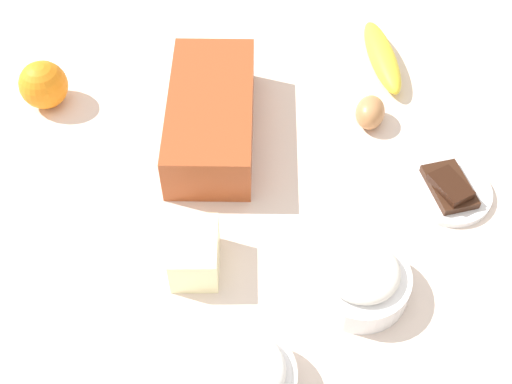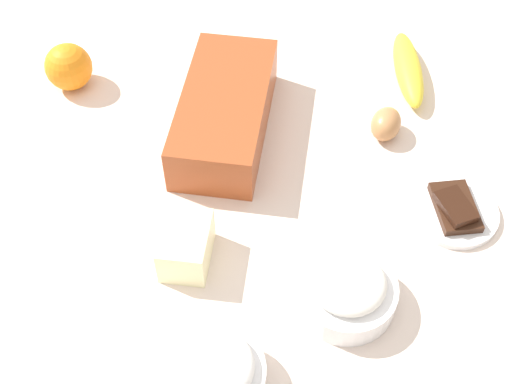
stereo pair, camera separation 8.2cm
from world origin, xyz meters
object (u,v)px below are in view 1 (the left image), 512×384
Objects in this scene: egg_near_butter at (370,112)px; chocolate_plate at (448,189)px; loaf_pan at (211,115)px; flour_bowl at (360,278)px; sugar_bowl at (242,376)px; orange_fruit at (43,85)px; butter_block at (195,253)px; banana at (382,57)px.

egg_near_butter reaches higher than chocolate_plate.
loaf_pan reaches higher than chocolate_plate.
flour_bowl is at bearing 36.29° from loaf_pan.
sugar_bowl is at bearing -35.60° from egg_near_butter.
sugar_bowl is (0.43, -0.03, -0.01)m from loaf_pan.
loaf_pan is at bearing -156.27° from flour_bowl.
chocolate_plate is at bearing 123.29° from sugar_bowl.
loaf_pan is 0.29m from orange_fruit.
orange_fruit is at bearing -152.34° from butter_block.
flour_bowl is 2.10× the size of egg_near_butter.
sugar_bowl is 0.60m from orange_fruit.
chocolate_plate is at bearing 71.56° from loaf_pan.
flour_bowl is 1.48× the size of butter_block.
orange_fruit is at bearing -106.80° from egg_near_butter.
loaf_pan is 0.26m from egg_near_butter.
banana is at bearing -178.89° from chocolate_plate.
loaf_pan reaches higher than sugar_bowl.
banana is 3.00× the size of egg_near_butter.
flour_bowl is 1.68× the size of orange_fruit.
egg_near_butter is 0.49× the size of chocolate_plate.
banana is 0.52m from butter_block.
sugar_bowl is at bearing 8.04° from loaf_pan.
egg_near_butter is at bearing 144.40° from sugar_bowl.
banana is at bearing 157.98° from flour_bowl.
butter_block is (-0.19, -0.03, -0.00)m from sugar_bowl.
egg_near_butter is (0.03, 0.25, -0.02)m from loaf_pan.
loaf_pan is 4.76× the size of egg_near_butter.
flour_bowl is 0.32m from egg_near_butter.
sugar_bowl is 0.69× the size of banana.
flour_bowl is 0.70× the size of banana.
banana is at bearing 132.34° from butter_block.
butter_block is 0.38m from egg_near_butter.
sugar_bowl is at bearing -60.03° from flour_bowl.
butter_block is 0.39m from chocolate_plate.
chocolate_plate is at bearing 126.34° from flour_bowl.
flour_bowl is 0.47m from banana.
flour_bowl is 1.02× the size of sugar_bowl.
flour_bowl is at bearing -22.02° from banana.
butter_block is at bearing -112.02° from flour_bowl.
sugar_bowl is 1.66× the size of orange_fruit.
banana is (-0.10, 0.32, -0.02)m from loaf_pan.
chocolate_plate is at bearing 22.69° from egg_near_butter.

